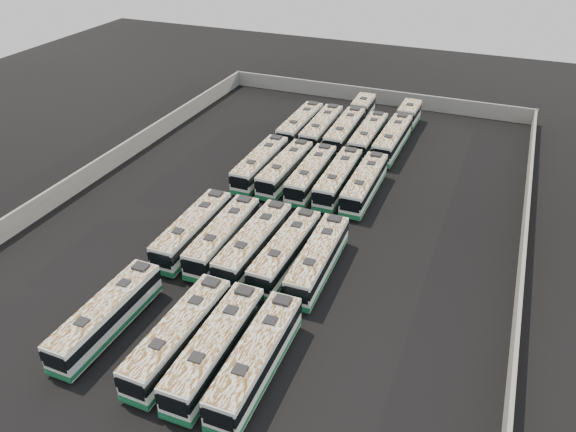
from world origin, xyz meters
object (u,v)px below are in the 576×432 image
object	(u,v)px
bus_back_far_left	(300,125)
bus_midfront_center	(254,243)
bus_back_center	(351,123)
bus_front_far_left	(107,315)
bus_midback_center	(311,174)
bus_front_center	(179,336)
bus_midfront_left	(223,236)
bus_midfront_right	(286,251)
bus_midback_far_left	(260,164)
bus_midback_right	(338,178)
bus_back_left	(321,129)
bus_front_far_right	(257,359)
bus_midback_left	(285,169)
bus_back_right	(368,136)
bus_front_right	(216,347)
bus_back_far_right	(398,130)
bus_midfront_far_left	(193,230)
bus_midback_far_right	(364,184)
bus_midfront_far_right	(318,259)

from	to	relation	value
bus_back_far_left	bus_midfront_center	bearing A→B (deg)	-77.46
bus_back_center	bus_front_far_left	bearing A→B (deg)	-99.12
bus_midback_center	bus_front_far_left	bearing A→B (deg)	-103.78
bus_front_center	bus_back_center	distance (m)	42.13
bus_midfront_left	bus_midfront_right	size ratio (longest dim) A/B	1.01
bus_front_center	bus_midback_far_left	bearing A→B (deg)	103.94
bus_front_center	bus_midback_right	xyz separation A→B (m)	(3.00, 26.91, -0.03)
bus_front_far_left	bus_front_center	xyz separation A→B (m)	(6.07, 0.14, 0.04)
bus_back_left	bus_front_far_right	bearing A→B (deg)	-78.29
bus_midback_left	bus_front_far_left	bearing A→B (deg)	-95.35
bus_front_far_right	bus_midback_right	xyz separation A→B (m)	(-2.93, 26.86, -0.04)
bus_front_far_right	bus_midback_left	distance (m)	28.28
bus_back_center	bus_back_right	world-z (taller)	bus_back_center
bus_front_right	bus_midfront_center	world-z (taller)	bus_midfront_center
bus_midback_far_left	bus_back_far_left	bearing A→B (deg)	89.26
bus_back_far_right	bus_midback_right	bearing A→B (deg)	-100.45
bus_midfront_far_left	bus_midback_center	size ratio (longest dim) A/B	1.02
bus_front_far_right	bus_back_center	world-z (taller)	bus_front_far_right
bus_front_center	bus_midback_center	world-z (taller)	bus_front_center
bus_front_far_left	bus_midfront_far_left	bearing A→B (deg)	90.69
bus_midback_center	bus_back_far_left	size ratio (longest dim) A/B	0.98
bus_back_far_left	bus_back_left	distance (m)	2.91
bus_front_far_right	bus_midback_far_left	size ratio (longest dim) A/B	1.02
bus_midfront_far_left	bus_front_far_right	bearing A→B (deg)	-46.34
bus_midfront_far_left	bus_midback_far_left	bearing A→B (deg)	89.10
bus_midback_center	bus_back_left	size ratio (longest dim) A/B	0.97
bus_midfront_left	bus_back_center	world-z (taller)	bus_back_center
bus_back_left	bus_midback_left	bearing A→B (deg)	-91.17
bus_front_far_left	bus_front_center	world-z (taller)	bus_front_center
bus_midback_far_left	bus_back_far_left	xyz separation A→B (m)	(0.06, 12.17, 0.02)
bus_midback_right	bus_back_right	size ratio (longest dim) A/B	1.00
bus_midfront_far_left	bus_midback_right	world-z (taller)	bus_midfront_far_left
bus_front_center	bus_midback_far_right	xyz separation A→B (m)	(5.91, 26.77, -0.03)
bus_midback_far_right	bus_midback_center	bearing A→B (deg)	-179.78
bus_midback_far_right	bus_back_far_left	bearing A→B (deg)	133.93
bus_midfront_far_right	bus_back_left	xyz separation A→B (m)	(-9.02, 26.67, 0.03)
bus_midfront_left	bus_front_far_right	bearing A→B (deg)	-55.24
bus_front_far_left	bus_midback_far_right	size ratio (longest dim) A/B	0.99
bus_front_center	bus_front_far_left	bearing A→B (deg)	-177.42
bus_midfront_left	bus_back_far_left	bearing A→B (deg)	94.94
bus_midfront_far_right	bus_midback_far_left	distance (m)	18.87
bus_front_far_left	bus_midfront_left	bearing A→B (deg)	77.15
bus_midback_center	bus_midback_right	world-z (taller)	bus_midback_right
bus_midback_right	bus_back_left	size ratio (longest dim) A/B	0.98
bus_back_left	bus_back_right	size ratio (longest dim) A/B	1.03
bus_midfront_center	bus_midback_far_right	bearing A→B (deg)	68.77
bus_midback_right	bus_back_center	xyz separation A→B (m)	(-3.17, 15.22, 0.03)
bus_midfront_far_left	bus_back_far_left	distance (m)	26.81
bus_front_far_left	bus_back_right	world-z (taller)	bus_back_right
bus_midfront_center	bus_midback_left	xyz separation A→B (m)	(-3.05, 14.53, -0.06)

